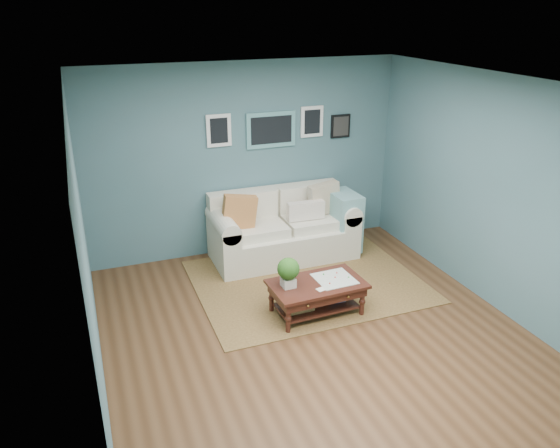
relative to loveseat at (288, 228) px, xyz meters
name	(u,v)px	position (x,y,z in m)	size (l,w,h in m)	color
room_shell	(319,219)	(-0.45, -1.97, 0.93)	(5.00, 5.02, 2.70)	brown
area_rug	(307,281)	(-0.07, -0.84, -0.42)	(2.86, 2.28, 0.01)	brown
loveseat	(288,228)	(0.00, 0.00, 0.00)	(2.06, 0.94, 1.06)	#EEE7CB
coffee_table	(312,289)	(-0.33, -1.59, -0.09)	(1.11, 0.67, 0.76)	#38130F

